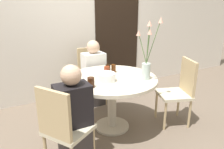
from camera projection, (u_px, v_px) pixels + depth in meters
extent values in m
plane|color=#6B5B4C|center=(112.00, 127.00, 2.97)|extent=(16.00, 16.00, 0.00)
cube|color=silver|center=(75.00, 22.00, 3.66)|extent=(8.00, 0.05, 2.60)
cube|color=black|center=(117.00, 35.00, 4.09)|extent=(0.90, 0.01, 2.05)
cylinder|color=beige|center=(112.00, 79.00, 2.75)|extent=(1.14, 1.14, 0.04)
cylinder|color=#B7AD99|center=(112.00, 103.00, 2.86)|extent=(0.11, 0.11, 0.64)
cylinder|color=#B7AD99|center=(112.00, 126.00, 2.97)|extent=(0.46, 0.46, 0.03)
cube|color=beige|center=(92.00, 78.00, 3.58)|extent=(0.44, 0.44, 0.04)
cube|color=tan|center=(89.00, 61.00, 3.66)|extent=(0.38, 0.08, 0.46)
cylinder|color=tan|center=(86.00, 96.00, 3.44)|extent=(0.03, 0.03, 0.40)
cylinder|color=tan|center=(106.00, 93.00, 3.56)|extent=(0.03, 0.03, 0.40)
cylinder|color=tan|center=(80.00, 89.00, 3.74)|extent=(0.03, 0.03, 0.40)
cylinder|color=tan|center=(99.00, 86.00, 3.86)|extent=(0.03, 0.03, 0.40)
cube|color=beige|center=(69.00, 129.00, 2.14)|extent=(0.55, 0.55, 0.04)
cube|color=tan|center=(53.00, 114.00, 1.91)|extent=(0.23, 0.34, 0.46)
cylinder|color=tan|center=(94.00, 145.00, 2.27)|extent=(0.03, 0.03, 0.40)
cylinder|color=tan|center=(69.00, 135.00, 2.43)|extent=(0.03, 0.03, 0.40)
cube|color=beige|center=(174.00, 94.00, 2.96)|extent=(0.51, 0.51, 0.04)
cube|color=tan|center=(188.00, 76.00, 2.90)|extent=(0.16, 0.37, 0.46)
cylinder|color=tan|center=(156.00, 105.00, 3.16)|extent=(0.03, 0.03, 0.40)
cylinder|color=tan|center=(165.00, 116.00, 2.84)|extent=(0.03, 0.03, 0.40)
cylinder|color=tan|center=(178.00, 103.00, 3.21)|extent=(0.03, 0.03, 0.40)
cylinder|color=tan|center=(190.00, 114.00, 2.89)|extent=(0.03, 0.03, 0.40)
cylinder|color=white|center=(106.00, 77.00, 2.61)|extent=(0.23, 0.23, 0.10)
cylinder|color=#E54C4C|center=(106.00, 71.00, 2.58)|extent=(0.01, 0.01, 0.04)
cylinder|color=#B2C6C1|center=(146.00, 71.00, 2.67)|extent=(0.11, 0.11, 0.20)
cylinder|color=#4C7538|center=(148.00, 48.00, 2.51)|extent=(0.07, 0.13, 0.40)
cone|color=#E0997F|center=(150.00, 32.00, 2.38)|extent=(0.05, 0.05, 0.06)
cylinder|color=#4C7538|center=(148.00, 44.00, 2.52)|extent=(0.05, 0.08, 0.49)
cone|color=#E0997F|center=(150.00, 23.00, 2.40)|extent=(0.06, 0.06, 0.06)
cylinder|color=#4C7538|center=(143.00, 48.00, 2.59)|extent=(0.09, 0.08, 0.36)
cone|color=#E0997F|center=(139.00, 33.00, 2.55)|extent=(0.06, 0.06, 0.06)
cylinder|color=#4C7538|center=(153.00, 43.00, 2.54)|extent=(0.11, 0.10, 0.52)
cone|color=#E0997F|center=(161.00, 20.00, 2.44)|extent=(0.06, 0.06, 0.07)
cylinder|color=silver|center=(103.00, 88.00, 2.38)|extent=(0.18, 0.18, 0.01)
cylinder|color=#33190C|center=(91.00, 82.00, 2.41)|extent=(0.08, 0.08, 0.12)
cylinder|color=#51280F|center=(114.00, 68.00, 2.94)|extent=(0.06, 0.06, 0.11)
cylinder|color=black|center=(108.00, 69.00, 2.88)|extent=(0.06, 0.06, 0.12)
cylinder|color=maroon|center=(107.00, 71.00, 2.78)|extent=(0.07, 0.07, 0.13)
cube|color=#383333|center=(94.00, 92.00, 3.57)|extent=(0.31, 0.24, 0.44)
cube|color=white|center=(94.00, 66.00, 3.44)|extent=(0.34, 0.24, 0.42)
sphere|color=#D1A889|center=(93.00, 47.00, 3.34)|extent=(0.20, 0.20, 0.20)
cube|color=#383333|center=(75.00, 143.00, 2.27)|extent=(0.31, 0.24, 0.44)
cube|color=black|center=(73.00, 105.00, 2.14)|extent=(0.34, 0.24, 0.42)
sphere|color=#D1A889|center=(71.00, 75.00, 2.04)|extent=(0.20, 0.20, 0.20)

